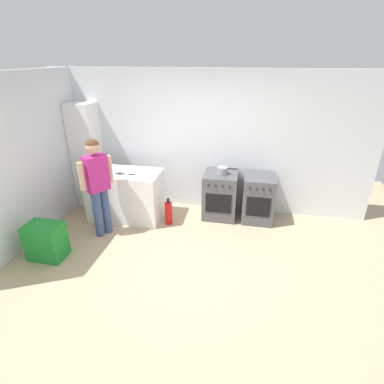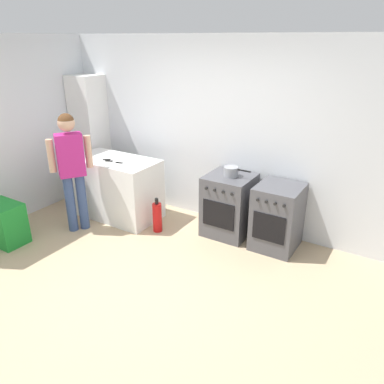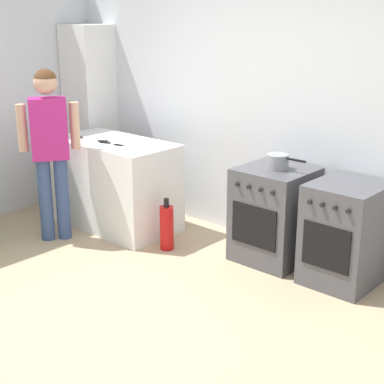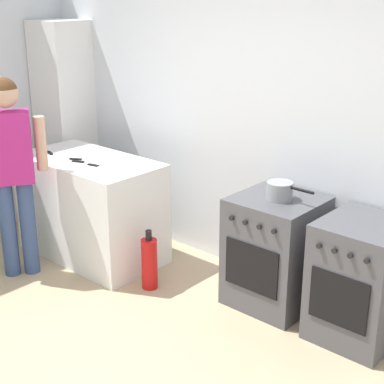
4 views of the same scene
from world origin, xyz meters
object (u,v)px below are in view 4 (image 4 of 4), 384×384
object	(u,v)px
oven_left	(275,251)
knife_chef	(102,167)
knife_utility	(72,161)
larder_cabinet	(65,122)
fire_extinguisher	(149,263)
knife_paring	(49,152)
oven_right	(360,280)
knife_bread	(87,160)
pot	(280,191)
person	(11,161)

from	to	relation	value
oven_left	knife_chef	size ratio (longest dim) A/B	2.74
knife_utility	larder_cabinet	bearing A→B (deg)	145.67
knife_utility	fire_extinguisher	size ratio (longest dim) A/B	0.48
knife_paring	oven_right	bearing A→B (deg)	9.72
oven_left	knife_utility	distance (m)	1.88
knife_bread	pot	bearing A→B (deg)	13.12
pot	larder_cabinet	world-z (taller)	larder_cabinet
fire_extinguisher	oven_right	bearing A→B (deg)	17.01
pot	knife_utility	size ratio (longest dim) A/B	1.54
knife_chef	larder_cabinet	distance (m)	1.35
pot	knife_paring	distance (m)	2.19
knife_chef	larder_cabinet	size ratio (longest dim) A/B	0.16
person	fire_extinguisher	distance (m)	1.37
knife_paring	knife_bread	bearing A→B (deg)	9.50
oven_right	knife_chef	bearing A→B (deg)	-167.75
oven_right	knife_paring	size ratio (longest dim) A/B	4.14
oven_left	knife_paring	size ratio (longest dim) A/B	4.14
knife_utility	knife_chef	bearing A→B (deg)	10.39
knife_bread	knife_utility	bearing A→B (deg)	-122.34
fire_extinguisher	knife_paring	bearing A→B (deg)	-179.84
knife_bread	knife_paring	xyz separation A→B (m)	(-0.45, -0.07, 0.00)
knife_bread	knife_utility	xyz separation A→B (m)	(-0.07, -0.11, 0.00)
oven_left	larder_cabinet	xyz separation A→B (m)	(-2.65, 0.10, 0.57)
larder_cabinet	oven_left	bearing A→B (deg)	-2.20
fire_extinguisher	larder_cabinet	world-z (taller)	larder_cabinet
oven_left	fire_extinguisher	size ratio (longest dim) A/B	1.70
pot	fire_extinguisher	size ratio (longest dim) A/B	0.74
oven_left	pot	world-z (taller)	pot
fire_extinguisher	larder_cabinet	size ratio (longest dim) A/B	0.25
knife_chef	knife_paring	bearing A→B (deg)	-178.19
oven_right	knife_utility	distance (m)	2.53
knife_paring	fire_extinguisher	xyz separation A→B (m)	(1.25, 0.00, -0.69)
pot	fire_extinguisher	xyz separation A→B (m)	(-0.89, -0.47, -0.70)
knife_utility	person	bearing A→B (deg)	-104.10
pot	knife_paring	size ratio (longest dim) A/B	1.81
knife_bread	fire_extinguisher	bearing A→B (deg)	-5.05
oven_right	larder_cabinet	bearing A→B (deg)	178.25
knife_bread	person	bearing A→B (deg)	-107.79
pot	knife_paring	world-z (taller)	pot
oven_left	larder_cabinet	distance (m)	2.71
knife_utility	oven_left	bearing A→B (deg)	16.55
knife_chef	larder_cabinet	xyz separation A→B (m)	(-1.22, 0.56, 0.10)
oven_right	fire_extinguisher	world-z (taller)	oven_right
oven_right	knife_utility	bearing A→B (deg)	-167.99
pot	person	distance (m)	2.14
oven_left	knife_utility	bearing A→B (deg)	-163.45
person	fire_extinguisher	world-z (taller)	person
fire_extinguisher	larder_cabinet	xyz separation A→B (m)	(-1.78, 0.58, 0.78)
oven_right	pot	distance (m)	0.83
knife_chef	knife_utility	distance (m)	0.32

